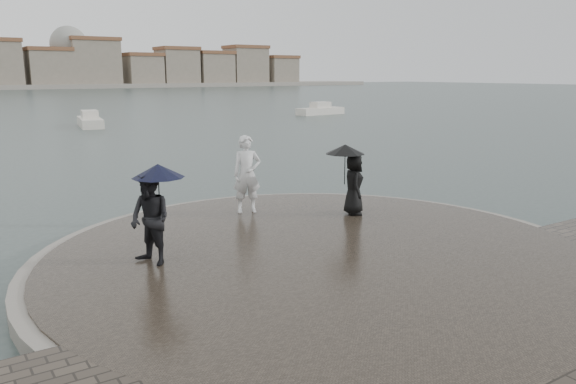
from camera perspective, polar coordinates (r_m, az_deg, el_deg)
ground at (r=10.19m, az=15.34°, el=-12.77°), size 400.00×400.00×0.00m
kerb_ring at (r=12.53m, az=3.28°, el=-6.82°), size 12.50×12.50×0.32m
quay_tip at (r=12.52m, az=3.28°, el=-6.73°), size 11.90×11.90×0.36m
statue at (r=15.64m, az=-4.19°, el=1.82°), size 0.91×0.73×2.16m
visitor_left at (r=11.66m, az=-13.67°, el=-1.71°), size 1.28×1.19×2.04m
visitor_right at (r=15.43m, az=6.45°, el=1.82°), size 1.23×1.13×1.95m
boats at (r=50.58m, az=-22.11°, el=6.80°), size 48.51×37.93×1.50m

